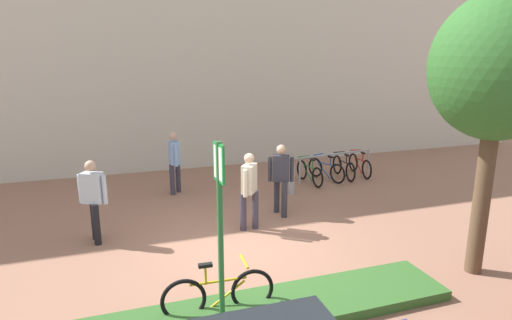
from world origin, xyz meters
TOP-DOWN VIEW (x-y plane):
  - ground_plane at (0.00, 0.00)m, footprint 60.00×60.00m
  - building_facade at (0.00, 7.17)m, footprint 28.00×1.20m
  - planter_strip at (-0.96, -2.29)m, footprint 7.00×1.10m
  - tree_sidewalk at (3.60, -2.19)m, footprint 2.15×2.15m
  - parking_sign_post at (-1.01, -2.29)m, footprint 0.08×0.36m
  - bike_at_sign at (-0.99, -2.04)m, footprint 1.68×0.42m
  - bike_rack_cluster at (4.16, 3.82)m, footprint 2.63×1.86m
  - bollard_steel at (2.26, 2.84)m, footprint 0.16×0.16m
  - person_shirt_white at (-0.74, 3.97)m, footprint 0.33×0.61m
  - person_casual_tan at (0.42, 0.89)m, footprint 0.43×0.51m
  - person_shirt_blue at (-2.76, 1.28)m, footprint 0.55×0.44m
  - person_suited_dark at (1.40, 1.50)m, footprint 0.57×0.51m

SIDE VIEW (x-z plane):
  - ground_plane at x=0.00m, z-range 0.00..0.00m
  - planter_strip at x=-0.96m, z-range 0.00..0.16m
  - bike_rack_cluster at x=4.16m, z-range -0.07..0.76m
  - bike_at_sign at x=-0.99m, z-range -0.08..0.78m
  - bollard_steel at x=2.26m, z-range 0.00..0.90m
  - person_shirt_white at x=-0.74m, z-range 0.12..1.84m
  - person_casual_tan at x=0.42m, z-range 0.12..1.84m
  - person_shirt_blue at x=-2.76m, z-range 0.12..1.84m
  - person_suited_dark at x=1.40m, z-range 0.12..1.84m
  - parking_sign_post at x=-1.01m, z-range 0.40..3.06m
  - tree_sidewalk at x=3.60m, z-range 1.15..5.89m
  - building_facade at x=0.00m, z-range 0.00..10.00m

